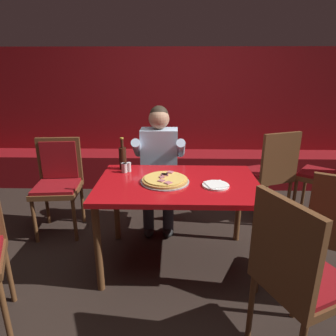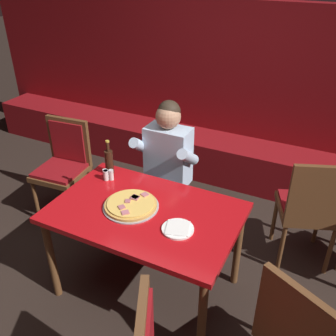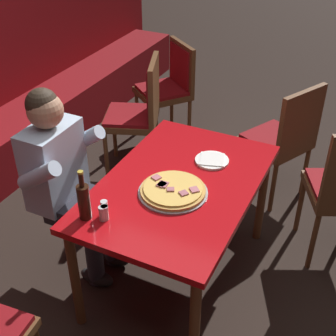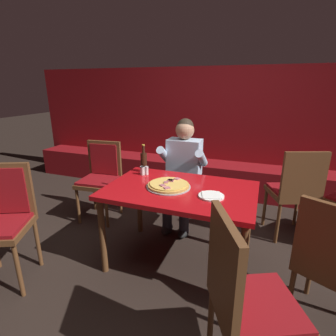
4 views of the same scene
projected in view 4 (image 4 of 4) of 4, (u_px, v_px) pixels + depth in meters
name	position (u px, v px, depth m)	size (l,w,h in m)	color
ground_plane	(179.00, 261.00, 2.54)	(24.00, 24.00, 0.00)	black
booth_wall_panel	(222.00, 129.00, 4.20)	(6.80, 0.16, 1.90)	maroon
booth_bench	(216.00, 178.00, 4.13)	(6.46, 0.48, 0.46)	maroon
main_dining_table	(180.00, 197.00, 2.33)	(1.31, 0.85, 0.76)	brown
pizza	(169.00, 185.00, 2.33)	(0.39, 0.39, 0.05)	#9E9EA3
plate_white_paper	(211.00, 196.00, 2.13)	(0.21, 0.21, 0.02)	white
beer_bottle	(144.00, 162.00, 2.72)	(0.07, 0.07, 0.29)	black
shaker_red_pepper_flakes	(147.00, 171.00, 2.65)	(0.04, 0.04, 0.09)	silver
shaker_oregano	(142.00, 171.00, 2.65)	(0.04, 0.04, 0.09)	silver
shaker_parmesan	(143.00, 171.00, 2.64)	(0.04, 0.04, 0.09)	silver
shaker_black_pepper	(143.00, 171.00, 2.64)	(0.04, 0.04, 0.09)	silver
diner_seated_blue_shirt	(182.00, 170.00, 2.98)	(0.53, 0.53, 1.27)	black
dining_chair_near_left	(3.00, 214.00, 2.18)	(0.58, 0.58, 1.01)	brown
dining_chair_near_right	(335.00, 260.00, 1.67)	(0.59, 0.59, 0.98)	brown
dining_chair_far_left	(101.00, 174.00, 3.27)	(0.48, 0.48, 0.96)	brown
dining_chair_by_booth	(296.00, 188.00, 2.76)	(0.57, 0.57, 1.01)	brown
dining_chair_far_right	(244.00, 294.00, 1.35)	(0.59, 0.59, 1.04)	brown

